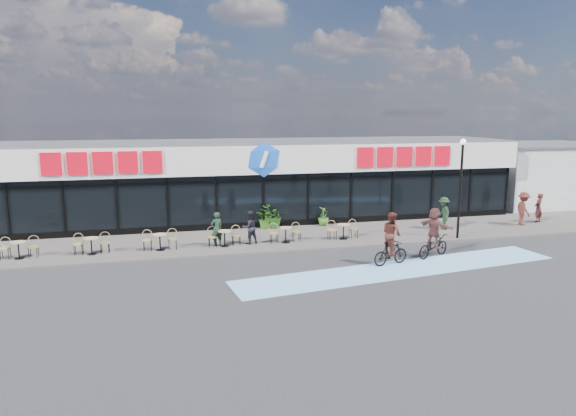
{
  "coord_description": "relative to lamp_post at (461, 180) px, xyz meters",
  "views": [
    {
      "loc": [
        -5.14,
        -19.71,
        6.19
      ],
      "look_at": [
        0.52,
        3.5,
        1.76
      ],
      "focal_mm": 32.0,
      "sensor_mm": 36.0,
      "label": 1
    }
  ],
  "objects": [
    {
      "name": "patron_left",
      "position": [
        -11.73,
        1.33,
        -2.12
      ],
      "size": [
        0.68,
        0.57,
        1.6
      ],
      "primitive_type": "imported",
      "rotation": [
        0.0,
        0.0,
        3.52
      ],
      "color": "#1A2F21",
      "rests_on": "sidewalk"
    },
    {
      "name": "potted_plant_right",
      "position": [
        -8.37,
        4.34,
        -2.29
      ],
      "size": [
        1.5,
        1.47,
        1.26
      ],
      "primitive_type": "imported",
      "rotation": [
        0.0,
        0.0,
        3.81
      ],
      "color": "#255117",
      "rests_on": "sidewalk"
    },
    {
      "name": "pedestrian_b",
      "position": [
        5.13,
        1.82,
        -2.0
      ],
      "size": [
        0.92,
        1.31,
        1.84
      ],
      "primitive_type": "imported",
      "rotation": [
        0.0,
        0.0,
        1.35
      ],
      "color": "#4C1F1B",
      "rests_on": "sidewalk"
    },
    {
      "name": "bistro_set_5",
      "position": [
        -5.56,
        1.22,
        -2.46
      ],
      "size": [
        1.54,
        0.62,
        0.9
      ],
      "color": "tan",
      "rests_on": "sidewalk"
    },
    {
      "name": "patron_right",
      "position": [
        -10.18,
        1.32,
        -2.12
      ],
      "size": [
        0.91,
        0.8,
        1.59
      ],
      "primitive_type": "imported",
      "rotation": [
        0.0,
        0.0,
        3.44
      ],
      "color": "black",
      "rests_on": "sidewalk"
    },
    {
      "name": "bistro_set_4",
      "position": [
        -8.48,
        1.22,
        -2.46
      ],
      "size": [
        1.54,
        0.62,
        0.9
      ],
      "color": "tan",
      "rests_on": "sidewalk"
    },
    {
      "name": "cyclist_a",
      "position": [
        -5.04,
        -3.15,
        -2.04
      ],
      "size": [
        1.73,
        1.0,
        2.24
      ],
      "color": "black",
      "rests_on": "ground"
    },
    {
      "name": "lamp_post",
      "position": [
        0.0,
        0.0,
        0.0
      ],
      "size": [
        0.28,
        0.28,
        4.88
      ],
      "color": "black",
      "rests_on": "sidewalk"
    },
    {
      "name": "pedestrian_c",
      "position": [
        6.46,
        2.26,
        -2.09
      ],
      "size": [
        0.72,
        0.63,
        1.65
      ],
      "primitive_type": "imported",
      "rotation": [
        0.0,
        0.0,
        3.63
      ],
      "color": "#3D1616",
      "rests_on": "sidewalk"
    },
    {
      "name": "potted_plant_mid",
      "position": [
        -5.58,
        4.33,
        -2.4
      ],
      "size": [
        0.62,
        0.62,
        1.03
      ],
      "primitive_type": "imported",
      "rotation": [
        0.0,
        0.0,
        1.49
      ],
      "color": "#32621C",
      "rests_on": "sidewalk"
    },
    {
      "name": "building",
      "position": [
        -8.87,
        7.63,
        -0.68
      ],
      "size": [
        30.6,
        6.57,
        4.75
      ],
      "color": "black",
      "rests_on": "ground"
    },
    {
      "name": "sidewalk",
      "position": [
        -8.87,
        2.2,
        -2.97
      ],
      "size": [
        44.0,
        5.0,
        0.1
      ],
      "primitive_type": "cube",
      "color": "#524C48",
      "rests_on": "ground"
    },
    {
      "name": "bistro_set_0",
      "position": [
        -20.12,
        1.22,
        -2.46
      ],
      "size": [
        1.54,
        0.62,
        0.9
      ],
      "color": "tan",
      "rests_on": "sidewalk"
    },
    {
      "name": "neighbour_building",
      "position": [
        11.63,
        8.7,
        -0.95
      ],
      "size": [
        9.2,
        7.2,
        4.11
      ],
      "color": "silver",
      "rests_on": "ground"
    },
    {
      "name": "cyclist_b",
      "position": [
        -2.74,
        -2.5,
        -2.08
      ],
      "size": [
        2.01,
        1.68,
        2.19
      ],
      "color": "black",
      "rests_on": "ground"
    },
    {
      "name": "ground",
      "position": [
        -8.87,
        -2.3,
        -3.02
      ],
      "size": [
        120.0,
        120.0,
        0.0
      ],
      "primitive_type": "plane",
      "color": "#28282B",
      "rests_on": "ground"
    },
    {
      "name": "bistro_set_1",
      "position": [
        -17.21,
        1.22,
        -2.46
      ],
      "size": [
        1.54,
        0.62,
        0.9
      ],
      "color": "tan",
      "rests_on": "sidewalk"
    },
    {
      "name": "bike_lane",
      "position": [
        -4.87,
        -3.8,
        -3.01
      ],
      "size": [
        14.17,
        4.13,
        0.01
      ],
      "primitive_type": "cube",
      "rotation": [
        0.0,
        0.0,
        0.14
      ],
      "color": "#7BB4EA",
      "rests_on": "ground"
    },
    {
      "name": "bistro_set_2",
      "position": [
        -14.3,
        1.22,
        -2.46
      ],
      "size": [
        1.54,
        0.62,
        0.9
      ],
      "color": "tan",
      "rests_on": "sidewalk"
    },
    {
      "name": "pedestrian_a",
      "position": [
        0.33,
        1.93,
        -2.05
      ],
      "size": [
        0.81,
        1.21,
        1.73
      ],
      "primitive_type": "imported",
      "rotation": [
        0.0,
        0.0,
        -1.73
      ],
      "color": "black",
      "rests_on": "sidewalk"
    },
    {
      "name": "potted_plant_left",
      "position": [
        -8.79,
        4.37,
        -2.36
      ],
      "size": [
        1.31,
        1.34,
        1.12
      ],
      "primitive_type": "imported",
      "rotation": [
        0.0,
        0.0,
        5.37
      ],
      "color": "#34631C",
      "rests_on": "sidewalk"
    },
    {
      "name": "bistro_set_3",
      "position": [
        -11.39,
        1.22,
        -2.46
      ],
      "size": [
        1.54,
        0.62,
        0.9
      ],
      "color": "tan",
      "rests_on": "sidewalk"
    }
  ]
}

